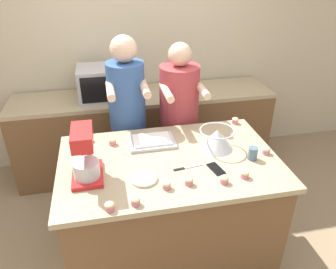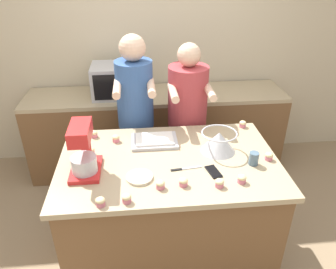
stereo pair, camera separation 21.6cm
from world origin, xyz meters
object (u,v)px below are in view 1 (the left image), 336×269
Objects in this scene: stand_mixer at (85,157)px; cupcake_3 at (235,120)px; person_right at (179,125)px; cupcake_6 at (136,201)px; cupcake_5 at (89,138)px; knife at (187,168)px; cupcake_8 at (266,150)px; cupcake_11 at (224,179)px; person_left at (128,124)px; drinking_glass at (253,153)px; cupcake_10 at (77,142)px; cupcake_9 at (167,185)px; cupcake_0 at (189,181)px; cupcake_2 at (113,141)px; cupcake_4 at (89,156)px; small_plate at (144,179)px; cupcake_1 at (245,174)px; cupcake_7 at (110,206)px; mixing_bowl at (217,138)px; cell_phone at (216,169)px; baking_tray at (152,141)px; microwave_oven at (101,83)px.

stand_mixer reaches higher than cupcake_3.
cupcake_6 is (-0.54, -1.15, 0.14)m from person_right.
cupcake_5 is at bearing 108.48° from cupcake_6.
cupcake_8 reaches higher than knife.
person_right reaches higher than cupcake_8.
cupcake_5 is at bearing 139.83° from cupcake_11.
person_right is 28.11× the size of cupcake_8.
person_left is 18.01× the size of drinking_glass.
cupcake_3 is at bearing 4.43° from cupcake_10.
cupcake_0 is at bearing 4.66° from cupcake_9.
cupcake_2 is at bearing 126.92° from cupcake_0.
cupcake_6 and cupcake_11 have the same top height.
stand_mixer is at bearing -113.18° from person_left.
drinking_glass is 0.50m from knife.
cupcake_4 is at bearing 87.12° from stand_mixer.
small_plate is 0.69m from cupcake_5.
cupcake_4 and cupcake_8 have the same top height.
cupcake_1 and cupcake_5 have the same top height.
knife is 3.84× the size of cupcake_5.
cupcake_10 is at bearing 129.37° from small_plate.
cupcake_2 is (-0.98, 0.41, -0.02)m from drinking_glass.
cupcake_10 is at bearing 104.84° from cupcake_7.
cupcake_10 is (-0.21, 0.78, 0.00)m from cupcake_7.
stand_mixer is 0.97m from mixing_bowl.
cupcake_5 is (-0.18, 0.09, 0.00)m from cupcake_2.
cupcake_0 is at bearing 19.04° from cupcake_6.
person_right is at bearing 120.91° from cupcake_8.
cupcake_4 is at bearing 160.15° from cell_phone.
person_left is at bearing 90.79° from small_plate.
person_left reaches higher than cupcake_10.
cupcake_2 reaches higher than baking_tray.
cupcake_9 is at bearing -82.22° from person_left.
cupcake_6 is at bearing -85.57° from microwave_oven.
cupcake_1 is 1.23m from cupcake_5.
cupcake_10 is at bearing 115.21° from cupcake_6.
small_plate is at bearing -105.66° from baking_tray.
stand_mixer reaches higher than cupcake_11.
stand_mixer reaches higher than cupcake_2.
stand_mixer is 6.31× the size of cupcake_0.
mixing_bowl is 4.63× the size of cupcake_0.
cupcake_8 is at bearing 17.90° from cupcake_7.
stand_mixer reaches higher than drinking_glass.
baking_tray reaches higher than small_plate.
cupcake_3 reaches higher than cell_phone.
drinking_glass reaches higher than cupcake_4.
cupcake_4 and cupcake_5 have the same top height.
drinking_glass is 1.18m from cupcake_4.
cupcake_8 is (0.94, -0.79, 0.09)m from person_left.
small_plate reaches higher than knife.
microwave_oven is 8.20× the size of cupcake_5.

